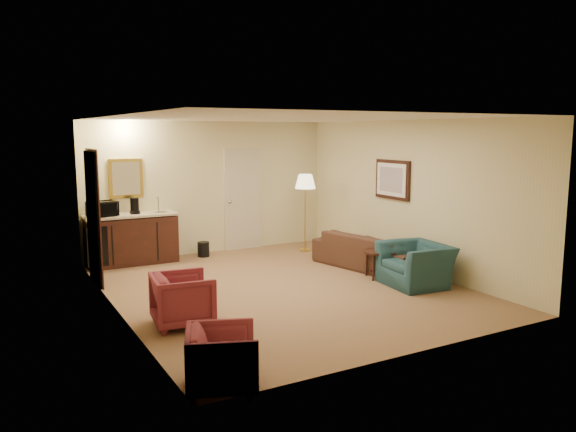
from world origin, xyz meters
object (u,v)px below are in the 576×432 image
object	(u,v)px
wetbar_cabinet	(132,239)
coffee_maker	(135,206)
rose_chair_far	(222,356)
microwave	(102,207)
waste_bin	(203,249)
rose_chair_near	(183,297)
teal_armchair	(416,258)
floor_lamp	(305,213)
coffee_table	(385,263)
sofa	(370,245)

from	to	relation	value
wetbar_cabinet	coffee_maker	xyz separation A→B (m)	(0.08, -0.00, 0.61)
rose_chair_far	microwave	bearing A→B (deg)	21.02
waste_bin	coffee_maker	world-z (taller)	coffee_maker
rose_chair_near	microwave	bearing A→B (deg)	10.93
teal_armchair	rose_chair_near	world-z (taller)	teal_armchair
floor_lamp	waste_bin	bearing A→B (deg)	166.27
teal_armchair	rose_chair_near	distance (m)	3.80
teal_armchair	floor_lamp	size ratio (longest dim) A/B	0.65
floor_lamp	waste_bin	xyz separation A→B (m)	(-2.00, 0.49, -0.64)
rose_chair_far	waste_bin	bearing A→B (deg)	2.27
wetbar_cabinet	floor_lamp	bearing A→B (deg)	-9.47
wetbar_cabinet	coffee_maker	bearing A→B (deg)	-0.12
rose_chair_near	microwave	distance (m)	3.67
rose_chair_near	wetbar_cabinet	bearing A→B (deg)	3.00
rose_chair_far	coffee_table	size ratio (longest dim) A/B	0.81
wetbar_cabinet	floor_lamp	world-z (taller)	floor_lamp
rose_chair_near	floor_lamp	xyz separation A→B (m)	(3.60, 3.07, 0.42)
rose_chair_near	coffee_table	bearing A→B (deg)	-73.64
rose_chair_far	sofa	bearing A→B (deg)	-31.50
wetbar_cabinet	coffee_table	xyz separation A→B (m)	(3.43, -3.02, -0.22)
teal_armchair	microwave	world-z (taller)	microwave
rose_chair_far	coffee_table	bearing A→B (deg)	-36.52
coffee_table	floor_lamp	bearing A→B (deg)	91.95
sofa	rose_chair_far	world-z (taller)	sofa
microwave	floor_lamp	bearing A→B (deg)	-22.46
coffee_table	floor_lamp	xyz separation A→B (m)	(-0.08, 2.46, 0.55)
wetbar_cabinet	teal_armchair	distance (m)	5.07
rose_chair_far	microwave	distance (m)	5.53
waste_bin	coffee_maker	size ratio (longest dim) A/B	0.97
coffee_table	teal_armchair	bearing A→B (deg)	-79.09
floor_lamp	waste_bin	distance (m)	2.16
rose_chair_far	waste_bin	size ratio (longest dim) A/B	2.34
waste_bin	wetbar_cabinet	bearing A→B (deg)	177.03
rose_chair_near	waste_bin	bearing A→B (deg)	-17.27
teal_armchair	sofa	bearing A→B (deg)	-176.96
rose_chair_near	rose_chair_far	size ratio (longest dim) A/B	1.10
rose_chair_far	wetbar_cabinet	bearing A→B (deg)	15.85
sofa	teal_armchair	size ratio (longest dim) A/B	2.07
sofa	rose_chair_near	distance (m)	4.05
microwave	rose_chair_far	bearing A→B (deg)	-104.81
coffee_table	microwave	bearing A→B (deg)	142.89
rose_chair_far	coffee_maker	size ratio (longest dim) A/B	2.28
waste_bin	microwave	world-z (taller)	microwave
rose_chair_far	floor_lamp	bearing A→B (deg)	-16.79
sofa	rose_chair_near	bearing A→B (deg)	95.96
rose_chair_far	waste_bin	distance (m)	5.76
sofa	coffee_maker	distance (m)	4.30
sofa	rose_chair_far	bearing A→B (deg)	115.42
floor_lamp	microwave	world-z (taller)	floor_lamp
teal_armchair	rose_chair_far	world-z (taller)	teal_armchair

